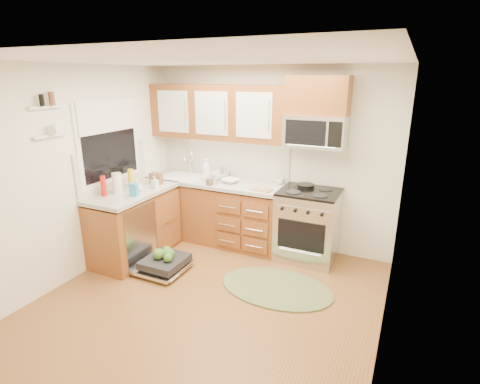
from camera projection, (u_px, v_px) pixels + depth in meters
The scene contains 38 objects.
floor at pixel (210, 300), 4.12m from camera, with size 3.50×3.50×0.00m, color brown.
ceiling at pixel (204, 60), 3.38m from camera, with size 3.50×3.50×0.00m, color white.
wall_back at pixel (270, 158), 5.26m from camera, with size 3.50×0.04×2.50m, color silver.
wall_front at pixel (62, 270), 2.24m from camera, with size 3.50×0.04×2.50m, color silver.
wall_left at pixel (80, 173), 4.46m from camera, with size 0.04×3.50×2.50m, color silver.
wall_right at pixel (394, 219), 3.04m from camera, with size 0.04×3.50×2.50m, color silver.
base_cabinet_back at pixel (215, 212), 5.54m from camera, with size 2.05×0.60×0.85m, color brown.
base_cabinet_left at pixel (135, 226), 5.04m from camera, with size 0.60×1.25×0.85m, color brown.
countertop_back at pixel (214, 182), 5.39m from camera, with size 2.07×0.64×0.05m, color #B4B1A4.
countertop_left at pixel (133, 193), 4.89m from camera, with size 0.64×1.27×0.05m, color #B4B1A4.
backsplash_back at pixel (224, 157), 5.56m from camera, with size 2.05×0.02×0.57m, color beige.
backsplash_left at pixel (113, 167), 4.92m from camera, with size 0.02×1.25×0.57m, color beige.
upper_cabinets at pixel (218, 112), 5.22m from camera, with size 2.05×0.35×0.75m, color brown, non-canonical shape.
cabinet_over_mw at pixel (318, 95), 4.58m from camera, with size 0.76×0.35×0.47m, color brown.
range at pixel (308, 225), 4.94m from camera, with size 0.76×0.64×0.95m, color silver, non-canonical shape.
microwave at pixel (316, 131), 4.68m from camera, with size 0.76×0.38×0.40m, color silver, non-canonical shape.
sink at pixel (183, 185), 5.62m from camera, with size 0.62×0.50×0.26m, color white, non-canonical shape.
dishwasher at pixel (162, 264), 4.70m from camera, with size 0.70×0.60×0.20m, color silver, non-canonical shape.
window at pixel (109, 142), 4.80m from camera, with size 0.03×1.05×1.05m, color white, non-canonical shape.
window_blind at pixel (108, 116), 4.69m from camera, with size 0.02×0.96×0.40m, color white.
shelf_upper at pixel (46, 107), 3.91m from camera, with size 0.04×0.40×0.03m, color white.
shelf_lower at pixel (50, 136), 4.00m from camera, with size 0.04×0.40×0.03m, color white.
rug at pixel (276, 288), 4.34m from camera, with size 1.33×0.86×0.02m, color #5F6C3E, non-canonical shape.
skillet at pixel (306, 186), 4.95m from camera, with size 0.23×0.23×0.04m, color black.
stock_pot at pixel (211, 181), 5.15m from camera, with size 0.18×0.18×0.11m, color silver.
cutting_board at pixel (262, 189), 4.91m from camera, with size 0.26×0.16×0.02m, color #A77D4C.
canister at pixel (224, 173), 5.42m from camera, with size 0.11×0.11×0.18m, color silver.
paper_towel_roll at pixel (117, 183), 4.76m from camera, with size 0.12×0.12×0.26m, color white.
mustard_bottle at pixel (131, 178), 5.01m from camera, with size 0.08×0.08×0.25m, color gold.
red_bottle at pixel (103, 186), 4.65m from camera, with size 0.07×0.07×0.26m, color red.
wooden_box at pixel (156, 178), 5.18m from camera, with size 0.16×0.11×0.16m, color brown.
blue_carton at pixel (134, 190), 4.65m from camera, with size 0.10×0.06×0.16m, color #298EC0.
bowl_a at pixel (230, 181), 5.25m from camera, with size 0.24×0.24×0.06m, color #999999.
bowl_b at pixel (219, 175), 5.47m from camera, with size 0.30×0.30×0.10m, color #999999.
cup at pixel (280, 181), 5.18m from camera, with size 0.11×0.11×0.09m, color #999999.
soap_bottle_a at pixel (206, 169), 5.37m from camera, with size 0.12×0.12×0.31m, color #999999.
soap_bottle_b at pixel (155, 182), 4.98m from camera, with size 0.08×0.08×0.17m, color #999999.
soap_bottle_c at pixel (137, 186), 4.83m from camera, with size 0.12×0.12×0.16m, color #999999.
Camera 1 is at (1.82, -3.11, 2.36)m, focal length 28.00 mm.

